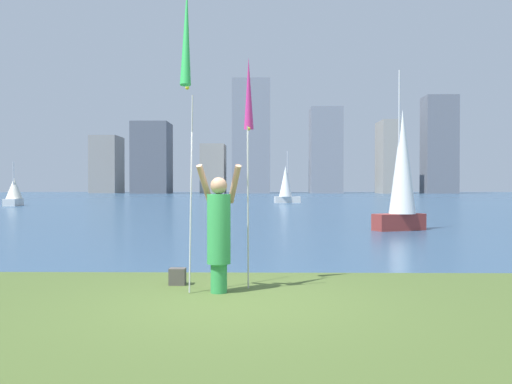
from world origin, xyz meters
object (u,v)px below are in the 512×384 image
at_px(sailboat_0, 402,172).
at_px(sailboat_5, 14,193).
at_px(kite_flag_left, 186,41).
at_px(kite_flag_right, 249,99).
at_px(bag, 177,276).
at_px(sailboat_4, 286,185).
at_px(person, 219,229).

bearing_deg(sailboat_0, sailboat_5, 138.02).
height_order(kite_flag_left, kite_flag_right, kite_flag_left).
relative_size(kite_flag_right, sailboat_0, 0.64).
bearing_deg(kite_flag_right, sailboat_5, 120.67).
height_order(kite_flag_left, bag, kite_flag_left).
height_order(kite_flag_left, sailboat_4, sailboat_4).
bearing_deg(bag, kite_flag_right, -5.66).
bearing_deg(sailboat_0, kite_flag_left, -117.98).
bearing_deg(bag, kite_flag_left, -72.83).
xyz_separation_m(bag, sailboat_5, (-18.69, 33.41, 0.91)).
relative_size(sailboat_4, sailboat_5, 1.37).
bearing_deg(sailboat_5, kite_flag_right, -59.33).
bearing_deg(bag, sailboat_4, 85.06).
xyz_separation_m(kite_flag_right, sailboat_0, (5.32, 10.85, -0.93)).
distance_m(kite_flag_left, sailboat_4, 41.54).
distance_m(bag, sailboat_0, 12.71).
bearing_deg(kite_flag_left, kite_flag_right, 43.57).
xyz_separation_m(person, sailboat_0, (5.77, 11.36, 1.15)).
bearing_deg(sailboat_5, sailboat_4, 17.49).
xyz_separation_m(kite_flag_left, kite_flag_right, (0.89, 0.85, -0.71)).
xyz_separation_m(kite_flag_left, sailboat_0, (6.22, 11.70, -1.65)).
xyz_separation_m(person, kite_flag_left, (-0.45, -0.34, 2.80)).
bearing_deg(sailboat_5, bag, -60.78).
bearing_deg(kite_flag_right, kite_flag_left, -136.43).
xyz_separation_m(kite_flag_right, bag, (-1.19, 0.12, -2.93)).
xyz_separation_m(bag, sailboat_0, (6.51, 10.73, 1.99)).
bearing_deg(kite_flag_left, person, 37.25).
bearing_deg(sailboat_4, kite_flag_left, -94.41).
bearing_deg(sailboat_0, person, -116.92).
relative_size(kite_flag_left, sailboat_5, 1.32).
xyz_separation_m(kite_flag_left, sailboat_4, (3.19, 41.36, -2.11)).
height_order(kite_flag_right, sailboat_4, sailboat_4).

